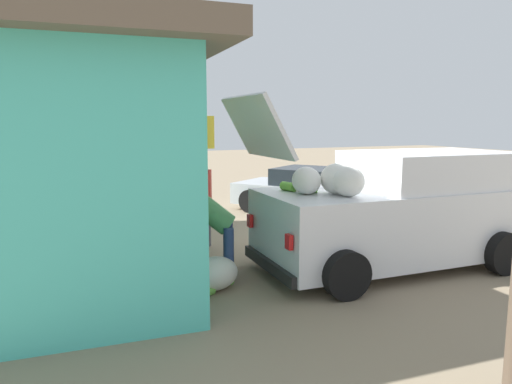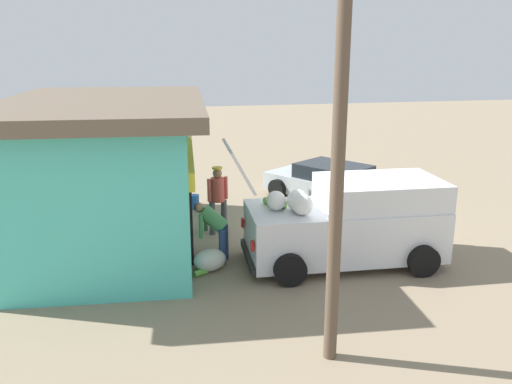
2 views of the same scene
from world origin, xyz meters
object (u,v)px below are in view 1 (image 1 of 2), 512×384
(customer_bending, at_px, (215,224))
(paint_bucket, at_px, (154,217))
(delivery_van, at_px, (396,209))
(vendor_standing, at_px, (199,195))
(storefront_bar, at_px, (44,158))
(parked_sedan, at_px, (316,191))
(unloaded_banana_pile, at_px, (214,274))

(customer_bending, height_order, paint_bucket, customer_bending)
(delivery_van, relative_size, vendor_standing, 2.72)
(storefront_bar, distance_m, parked_sedan, 6.98)
(delivery_van, bearing_deg, customer_bending, 78.52)
(vendor_standing, bearing_deg, paint_bucket, 10.09)
(delivery_van, bearing_deg, storefront_bar, 67.22)
(delivery_van, height_order, unloaded_banana_pile, delivery_van)
(vendor_standing, bearing_deg, unloaded_banana_pile, 167.83)
(parked_sedan, relative_size, paint_bucket, 11.04)
(storefront_bar, height_order, unloaded_banana_pile, storefront_bar)
(customer_bending, bearing_deg, parked_sedan, -46.30)
(paint_bucket, bearing_deg, parked_sedan, -91.20)
(parked_sedan, bearing_deg, unloaded_banana_pile, 135.69)
(customer_bending, bearing_deg, storefront_bar, 55.17)
(customer_bending, bearing_deg, vendor_standing, -9.85)
(customer_bending, distance_m, unloaded_banana_pile, 0.79)
(storefront_bar, height_order, vendor_standing, storefront_bar)
(delivery_van, xyz_separation_m, paint_bucket, (4.65, 3.00, -0.74))
(unloaded_banana_pile, bearing_deg, paint_bucket, -1.06)
(storefront_bar, relative_size, customer_bending, 5.46)
(parked_sedan, xyz_separation_m, vendor_standing, (-2.18, 3.84, 0.45))
(delivery_van, xyz_separation_m, vendor_standing, (2.38, 2.59, 0.06))
(storefront_bar, bearing_deg, customer_bending, -124.83)
(vendor_standing, xyz_separation_m, unloaded_banana_pile, (-2.26, 0.49, -0.78))
(paint_bucket, bearing_deg, customer_bending, -178.71)
(vendor_standing, relative_size, customer_bending, 1.29)
(delivery_van, relative_size, parked_sedan, 1.05)
(customer_bending, relative_size, unloaded_banana_pile, 1.58)
(storefront_bar, height_order, paint_bucket, storefront_bar)
(unloaded_banana_pile, xyz_separation_m, paint_bucket, (4.53, -0.08, -0.02))
(unloaded_banana_pile, bearing_deg, parked_sedan, -44.31)
(parked_sedan, relative_size, customer_bending, 3.32)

